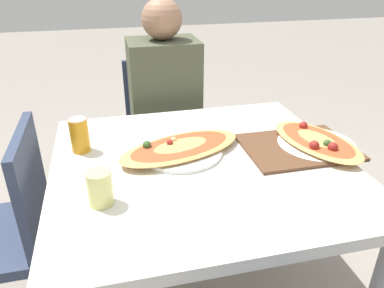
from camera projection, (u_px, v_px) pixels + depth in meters
name	position (u px, v px, depth m)	size (l,w,h in m)	color
dining_table	(201.00, 180.00, 1.33)	(1.01, 0.95, 0.73)	silver
chair_far_seated	(163.00, 128.00, 2.09)	(0.40, 0.40, 0.86)	#2D3851
chair_side_left	(4.00, 228.00, 1.32)	(0.40, 0.40, 0.86)	#2D3851
person_seated	(165.00, 100.00, 1.90)	(0.34, 0.29, 1.19)	#2D2D38
pizza_main	(180.00, 148.00, 1.34)	(0.50, 0.34, 0.05)	white
soda_can	(80.00, 135.00, 1.34)	(0.07, 0.07, 0.12)	orange
drink_glass	(100.00, 188.00, 1.05)	(0.07, 0.07, 0.10)	#E0DB7F
serving_tray	(298.00, 147.00, 1.37)	(0.39, 0.29, 0.01)	brown
pizza_second	(317.00, 142.00, 1.38)	(0.30, 0.43, 0.06)	white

